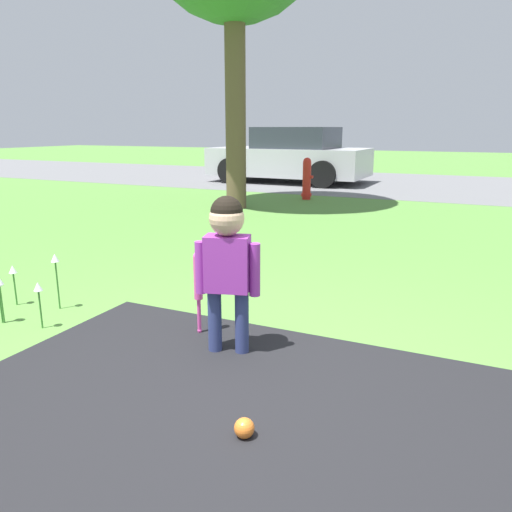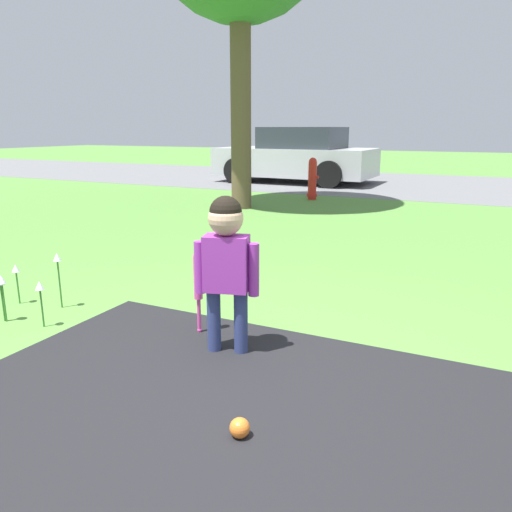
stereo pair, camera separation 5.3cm
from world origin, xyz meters
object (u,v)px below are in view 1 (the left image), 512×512
(baseball_bat, at_px, (198,281))
(fire_hydrant, at_px, (307,179))
(sports_ball, at_px, (244,428))
(child, at_px, (227,253))
(parked_car, at_px, (291,157))

(baseball_bat, distance_m, fire_hydrant, 6.67)
(sports_ball, xyz_separation_m, fire_hydrant, (-2.32, 7.42, 0.34))
(child, height_order, fire_hydrant, child)
(child, bearing_deg, fire_hydrant, 89.49)
(fire_hydrant, bearing_deg, parked_car, 116.67)
(child, bearing_deg, parked_car, 93.05)
(sports_ball, distance_m, fire_hydrant, 7.78)
(baseball_bat, xyz_separation_m, sports_ball, (0.79, -0.93, -0.32))
(fire_hydrant, bearing_deg, baseball_bat, -76.76)
(child, distance_m, sports_ball, 1.07)
(baseball_bat, distance_m, sports_ball, 1.26)
(fire_hydrant, height_order, parked_car, parked_car)
(fire_hydrant, relative_size, parked_car, 0.20)
(baseball_bat, height_order, parked_car, parked_car)
(parked_car, bearing_deg, child, 109.44)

